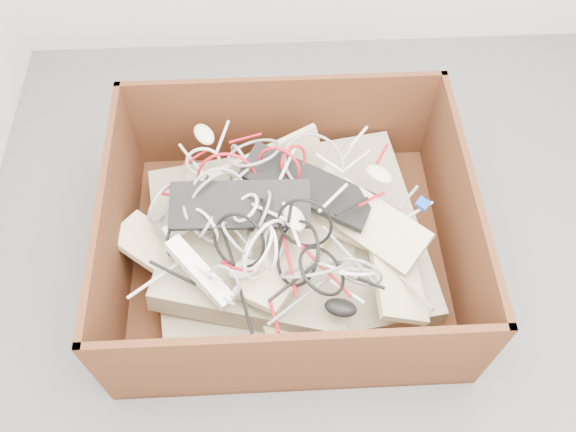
{
  "coord_description": "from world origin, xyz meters",
  "views": [
    {
      "loc": [
        -0.26,
        -1.02,
        2.16
      ],
      "look_at": [
        -0.2,
        0.19,
        0.3
      ],
      "focal_mm": 37.13,
      "sensor_mm": 36.0,
      "label": 1
    }
  ],
  "objects_px": {
    "cardboard_box": "(283,244)",
    "power_strip_left": "(199,215)",
    "power_strip_right": "(200,272)",
    "vga_plug": "(423,204)"
  },
  "relations": [
    {
      "from": "power_strip_left",
      "to": "power_strip_right",
      "type": "distance_m",
      "value": 0.24
    },
    {
      "from": "power_strip_left",
      "to": "power_strip_right",
      "type": "bearing_deg",
      "value": -113.42
    },
    {
      "from": "power_strip_left",
      "to": "vga_plug",
      "type": "distance_m",
      "value": 0.83
    },
    {
      "from": "power_strip_right",
      "to": "vga_plug",
      "type": "distance_m",
      "value": 0.85
    },
    {
      "from": "power_strip_left",
      "to": "vga_plug",
      "type": "xyz_separation_m",
      "value": [
        0.83,
        0.02,
        -0.01
      ]
    },
    {
      "from": "power_strip_left",
      "to": "power_strip_right",
      "type": "xyz_separation_m",
      "value": [
        0.01,
        -0.24,
        0.0
      ]
    },
    {
      "from": "cardboard_box",
      "to": "vga_plug",
      "type": "xyz_separation_m",
      "value": [
        0.52,
        0.02,
        0.22
      ]
    },
    {
      "from": "cardboard_box",
      "to": "power_strip_right",
      "type": "xyz_separation_m",
      "value": [
        -0.3,
        -0.23,
        0.23
      ]
    },
    {
      "from": "cardboard_box",
      "to": "power_strip_right",
      "type": "distance_m",
      "value": 0.44
    },
    {
      "from": "cardboard_box",
      "to": "power_strip_left",
      "type": "distance_m",
      "value": 0.38
    }
  ]
}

